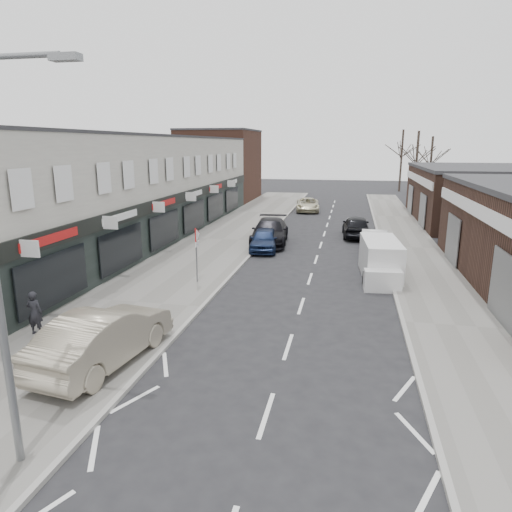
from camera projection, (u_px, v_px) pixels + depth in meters
The scene contains 18 objects.
ground at pixel (249, 470), 9.38m from camera, with size 160.00×160.00×0.00m, color black.
pavement_left at pixel (223, 240), 31.62m from camera, with size 5.50×64.00×0.12m, color slate.
pavement_right at pixel (411, 248), 29.16m from camera, with size 3.50×64.00×0.12m, color slate.
shop_terrace_left at pixel (112, 191), 29.74m from camera, with size 8.00×41.00×7.10m, color beige.
brick_block_far at pixel (220, 166), 53.88m from camera, with size 8.00×10.00×8.00m, color #4C2B20.
right_unit_far at pixel (479, 196), 38.72m from camera, with size 10.00×16.00×4.50m, color #382219.
tree_far_a at pixel (413, 202), 53.26m from camera, with size 3.60×3.60×8.00m, color #382D26, non-canonical shape.
tree_far_b at pixel (428, 196), 58.47m from camera, with size 3.60×3.60×7.50m, color #382D26, non-canonical shape.
tree_far_c at pixel (399, 191), 64.77m from camera, with size 3.60×3.60×8.50m, color #382D26, non-canonical shape.
warning_sign at pixel (197, 239), 21.29m from camera, with size 0.12×0.80×2.70m.
white_van at pixel (380, 260), 22.69m from camera, with size 2.01×4.96×1.89m.
sedan_on_pavement at pixel (104, 337), 13.54m from camera, with size 1.78×5.10×1.68m, color gray.
pedestrian at pixel (35, 313), 15.63m from camera, with size 0.56×0.37×1.55m, color black.
parked_car_left_a at pixel (264, 239), 28.65m from camera, with size 1.64×4.08×1.39m, color #152142.
parked_car_left_b at pixel (270, 232), 30.54m from camera, with size 2.30×5.66×1.64m, color black.
parked_car_left_c at pixel (308, 205), 45.34m from camera, with size 2.20×4.76×1.32m, color beige.
parked_car_right_a at pixel (374, 241), 28.12m from camera, with size 1.54×4.41×1.45m, color silver.
parked_car_right_b at pixel (356, 226), 32.76m from camera, with size 1.84×4.58×1.56m, color black.
Camera 1 is at (1.78, -7.86, 6.51)m, focal length 32.00 mm.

